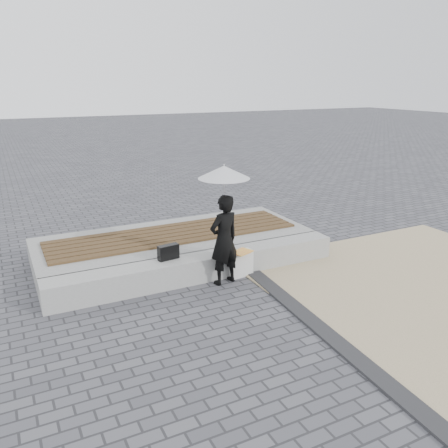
{
  "coord_description": "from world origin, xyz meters",
  "views": [
    {
      "loc": [
        -2.81,
        -4.88,
        3.14
      ],
      "look_at": [
        0.27,
        1.27,
        1.0
      ],
      "focal_mm": 36.88,
      "sensor_mm": 36.0,
      "label": 1
    }
  ],
  "objects_px": {
    "parasol": "(224,172)",
    "canvas_tote": "(240,264)",
    "woman": "(224,240)",
    "handbag": "(168,252)",
    "seating_ledge": "(201,267)"
  },
  "relations": [
    {
      "from": "seating_ledge",
      "to": "woman",
      "type": "bearing_deg",
      "value": -51.02
    },
    {
      "from": "canvas_tote",
      "to": "seating_ledge",
      "type": "bearing_deg",
      "value": 155.0
    },
    {
      "from": "parasol",
      "to": "canvas_tote",
      "type": "bearing_deg",
      "value": 18.38
    },
    {
      "from": "handbag",
      "to": "woman",
      "type": "bearing_deg",
      "value": -35.74
    },
    {
      "from": "seating_ledge",
      "to": "handbag",
      "type": "relative_size",
      "value": 14.58
    },
    {
      "from": "seating_ledge",
      "to": "canvas_tote",
      "type": "distance_m",
      "value": 0.67
    },
    {
      "from": "seating_ledge",
      "to": "woman",
      "type": "distance_m",
      "value": 0.69
    },
    {
      "from": "seating_ledge",
      "to": "canvas_tote",
      "type": "xyz_separation_m",
      "value": [
        0.63,
        -0.21,
        0.02
      ]
    },
    {
      "from": "woman",
      "to": "handbag",
      "type": "relative_size",
      "value": 4.29
    },
    {
      "from": "woman",
      "to": "canvas_tote",
      "type": "height_order",
      "value": "woman"
    },
    {
      "from": "parasol",
      "to": "handbag",
      "type": "relative_size",
      "value": 2.97
    },
    {
      "from": "canvas_tote",
      "to": "woman",
      "type": "bearing_deg",
      "value": -168.15
    },
    {
      "from": "woman",
      "to": "canvas_tote",
      "type": "bearing_deg",
      "value": -174.44
    },
    {
      "from": "handbag",
      "to": "canvas_tote",
      "type": "xyz_separation_m",
      "value": [
        1.15,
        -0.3,
        -0.3
      ]
    },
    {
      "from": "parasol",
      "to": "handbag",
      "type": "xyz_separation_m",
      "value": [
        -0.79,
        0.42,
        -1.3
      ]
    }
  ]
}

